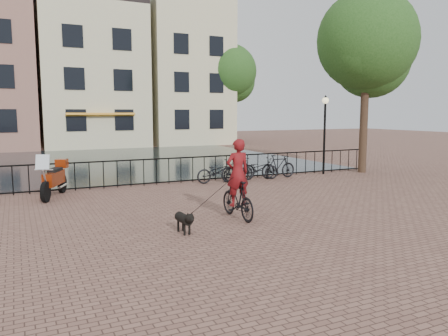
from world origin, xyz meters
name	(u,v)px	position (x,y,z in m)	size (l,w,h in m)	color
ground	(281,235)	(0.00, 0.00, 0.00)	(100.00, 100.00, 0.00)	brown
canal_water	(118,160)	(0.00, 17.30, 0.00)	(20.00, 20.00, 0.00)	black
railing	(169,171)	(0.00, 8.00, 0.50)	(20.00, 0.05, 1.02)	black
canal_house_mid	(90,74)	(0.50, 30.00, 5.90)	(8.00, 9.50, 11.80)	beige
canal_house_right	(180,69)	(8.50, 30.00, 6.65)	(7.00, 9.00, 13.30)	beige
tree_near_right	(367,41)	(9.20, 7.30, 5.97)	(4.48, 4.48, 8.24)	black
tree_far_right	(229,71)	(12.00, 27.00, 6.35)	(4.76, 4.76, 8.76)	black
lamp_post	(325,121)	(7.20, 7.60, 2.38)	(0.30, 0.30, 3.45)	black
cyclist	(238,184)	(-0.15, 1.85, 0.93)	(0.77, 1.80, 2.45)	black
dog	(184,222)	(-1.93, 1.13, 0.27)	(0.31, 0.83, 0.55)	black
motorcycle	(54,174)	(-4.27, 7.01, 0.77)	(1.30, 2.18, 1.53)	maroon
parked_bike_0	(217,172)	(1.80, 7.40, 0.45)	(0.60, 1.72, 0.90)	black
parked_bike_1	(238,169)	(2.75, 7.40, 0.50)	(0.47, 1.66, 1.00)	black
parked_bike_2	(259,169)	(3.70, 7.40, 0.45)	(0.60, 1.72, 0.90)	black
parked_bike_3	(278,166)	(4.65, 7.40, 0.50)	(0.47, 1.66, 1.00)	black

